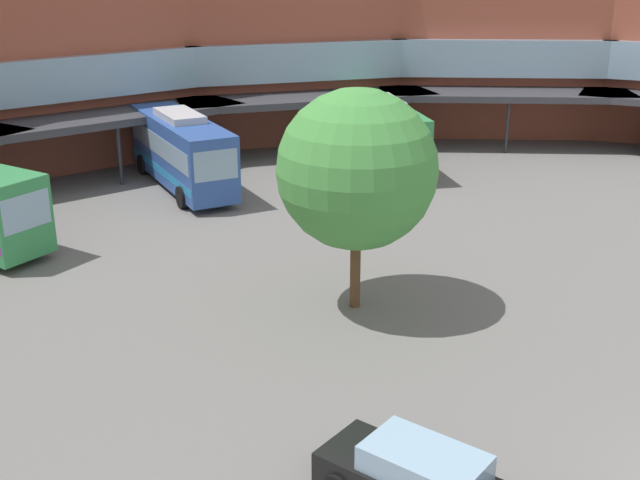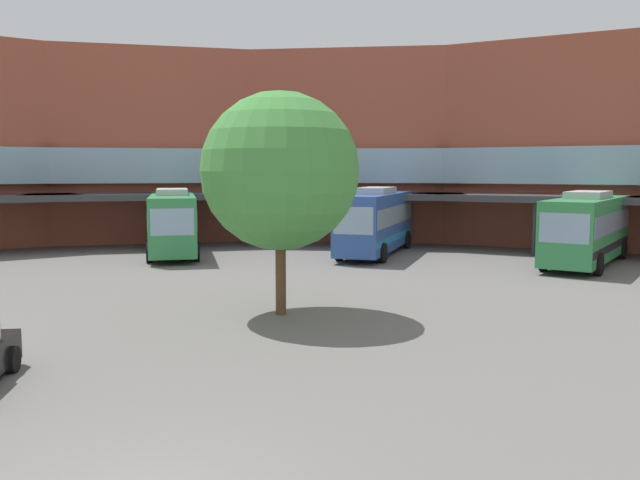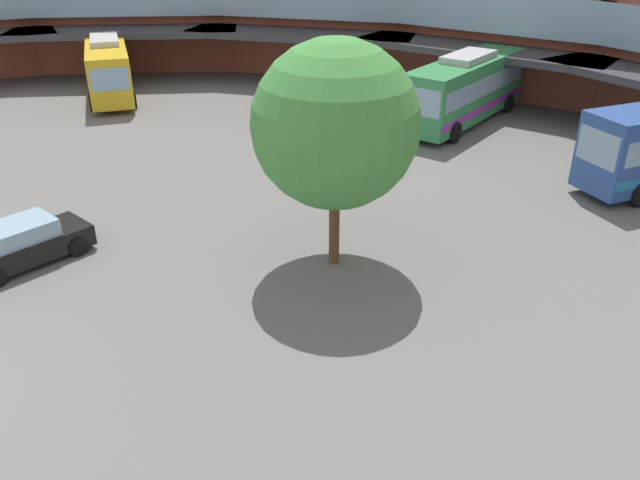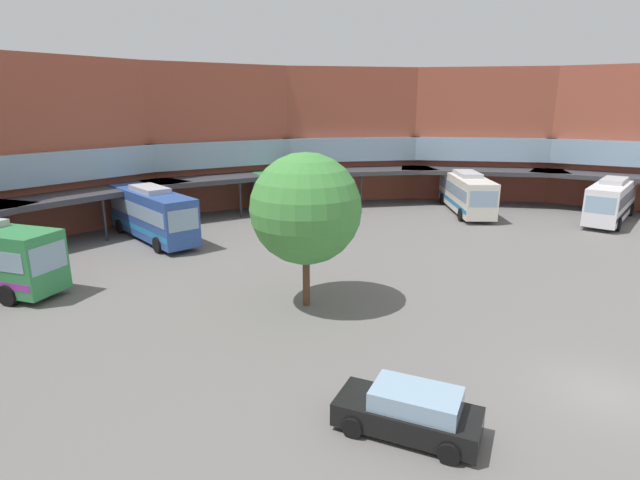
# 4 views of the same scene
# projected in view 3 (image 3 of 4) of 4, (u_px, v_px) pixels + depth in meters

# --- Properties ---
(station_building) EXTENTS (85.92, 45.71, 13.17)m
(station_building) POSITION_uv_depth(u_px,v_px,m) (575.00, 44.00, 24.56)
(station_building) COLOR #9E4C38
(station_building) RESTS_ON ground
(bus_1) EXTENTS (5.80, 10.62, 3.89)m
(bus_1) POSITION_uv_depth(u_px,v_px,m) (465.00, 88.00, 35.85)
(bus_1) COLOR #338C4C
(bus_1) RESTS_ON ground
(bus_2) EXTENTS (11.05, 5.27, 3.68)m
(bus_2) POSITION_uv_depth(u_px,v_px,m) (108.00, 66.00, 41.41)
(bus_2) COLOR gold
(bus_2) RESTS_ON ground
(parked_car) EXTENTS (2.83, 4.71, 1.53)m
(parked_car) POSITION_uv_depth(u_px,v_px,m) (21.00, 244.00, 21.95)
(parked_car) COLOR black
(parked_car) RESTS_ON ground
(plaza_tree) EXTENTS (5.39, 5.39, 7.64)m
(plaza_tree) POSITION_uv_depth(u_px,v_px,m) (335.00, 125.00, 20.05)
(plaza_tree) COLOR brown
(plaza_tree) RESTS_ON ground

